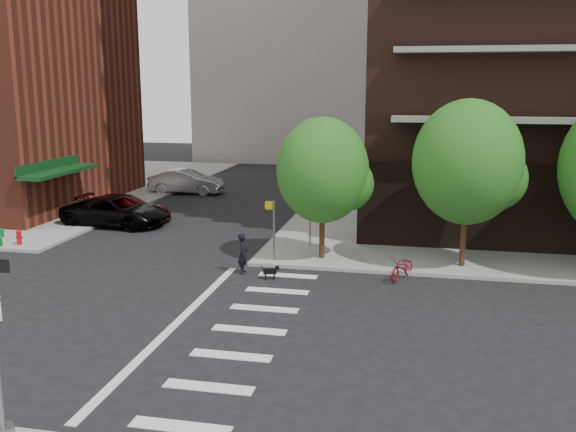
{
  "coord_description": "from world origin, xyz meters",
  "views": [
    {
      "loc": [
        8.19,
        -18.61,
        7.77
      ],
      "look_at": [
        3.0,
        6.0,
        2.5
      ],
      "focal_mm": 40.0,
      "sensor_mm": 36.0,
      "label": 1
    }
  ],
  "objects_px": {
    "parked_car_black": "(115,212)",
    "parked_car_maroon": "(125,208)",
    "scooter": "(402,267)",
    "parked_car_silver": "(186,182)",
    "dog_walker": "(243,253)",
    "fire_hydrant": "(19,236)"
  },
  "relations": [
    {
      "from": "parked_car_black",
      "to": "parked_car_maroon",
      "type": "xyz_separation_m",
      "value": [
        0.0,
        1.25,
        -0.05
      ]
    },
    {
      "from": "fire_hydrant",
      "to": "parked_car_black",
      "type": "distance_m",
      "value": 5.81
    },
    {
      "from": "scooter",
      "to": "parked_car_maroon",
      "type": "bearing_deg",
      "value": 176.82
    },
    {
      "from": "parked_car_silver",
      "to": "dog_walker",
      "type": "bearing_deg",
      "value": -154.69
    },
    {
      "from": "parked_car_black",
      "to": "parked_car_maroon",
      "type": "bearing_deg",
      "value": 3.42
    },
    {
      "from": "fire_hydrant",
      "to": "dog_walker",
      "type": "height_order",
      "value": "dog_walker"
    },
    {
      "from": "parked_car_silver",
      "to": "fire_hydrant",
      "type": "bearing_deg",
      "value": 169.4
    },
    {
      "from": "parked_car_maroon",
      "to": "parked_car_silver",
      "type": "bearing_deg",
      "value": -3.34
    },
    {
      "from": "parked_car_black",
      "to": "scooter",
      "type": "bearing_deg",
      "value": -109.38
    },
    {
      "from": "parked_car_silver",
      "to": "dog_walker",
      "type": "distance_m",
      "value": 20.03
    },
    {
      "from": "parked_car_maroon",
      "to": "dog_walker",
      "type": "distance_m",
      "value": 12.53
    },
    {
      "from": "parked_car_black",
      "to": "scooter",
      "type": "distance_m",
      "value": 17.12
    },
    {
      "from": "fire_hydrant",
      "to": "scooter",
      "type": "xyz_separation_m",
      "value": [
        18.08,
        -1.3,
        -0.06
      ]
    },
    {
      "from": "parked_car_maroon",
      "to": "parked_car_silver",
      "type": "height_order",
      "value": "parked_car_silver"
    },
    {
      "from": "fire_hydrant",
      "to": "scooter",
      "type": "distance_m",
      "value": 18.13
    },
    {
      "from": "parked_car_silver",
      "to": "dog_walker",
      "type": "xyz_separation_m",
      "value": [
        9.21,
        -17.79,
        -0.01
      ]
    },
    {
      "from": "parked_car_maroon",
      "to": "scooter",
      "type": "xyz_separation_m",
      "value": [
        15.78,
        -7.88,
        -0.26
      ]
    },
    {
      "from": "fire_hydrant",
      "to": "parked_car_black",
      "type": "xyz_separation_m",
      "value": [
        2.3,
        5.33,
        0.25
      ]
    },
    {
      "from": "parked_car_black",
      "to": "dog_walker",
      "type": "distance_m",
      "value": 11.73
    },
    {
      "from": "fire_hydrant",
      "to": "scooter",
      "type": "height_order",
      "value": "scooter"
    },
    {
      "from": "fire_hydrant",
      "to": "parked_car_black",
      "type": "relative_size",
      "value": 0.13
    },
    {
      "from": "scooter",
      "to": "parked_car_silver",
      "type": "bearing_deg",
      "value": 155.57
    }
  ]
}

